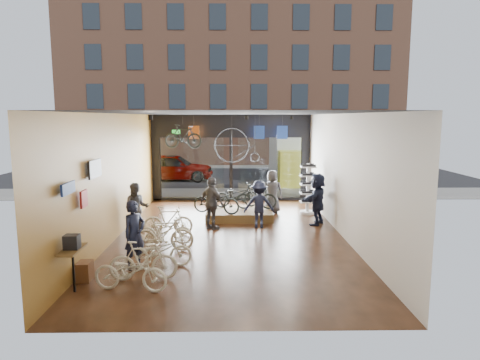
{
  "coord_description": "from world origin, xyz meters",
  "views": [
    {
      "loc": [
        0.11,
        -12.95,
        3.69
      ],
      "look_at": [
        0.33,
        1.4,
        1.57
      ],
      "focal_mm": 32.0,
      "sensor_mm": 36.0,
      "label": 1
    }
  ],
  "objects_px": {
    "display_bike_left": "(216,201)",
    "penny_farthing": "(239,146)",
    "display_bike_mid": "(256,197)",
    "floor_bike_1": "(143,261)",
    "sunglasses_rack": "(308,189)",
    "customer_5": "(317,199)",
    "floor_bike_5": "(168,221)",
    "customer_1": "(137,208)",
    "display_platform": "(239,214)",
    "customer_0": "(135,235)",
    "customer_2": "(212,203)",
    "hung_bike": "(183,136)",
    "box_truck": "(296,158)",
    "floor_bike_2": "(159,251)",
    "customer_4": "(272,192)",
    "street_car": "(173,167)",
    "display_bike_right": "(237,195)",
    "floor_bike_3": "(163,234)",
    "customer_3": "(259,204)",
    "floor_bike_4": "(165,231)",
    "floor_bike_0": "(131,272)"
  },
  "relations": [
    {
      "from": "display_bike_left",
      "to": "hung_bike",
      "type": "height_order",
      "value": "hung_bike"
    },
    {
      "from": "customer_0",
      "to": "customer_4",
      "type": "height_order",
      "value": "customer_0"
    },
    {
      "from": "floor_bike_1",
      "to": "floor_bike_3",
      "type": "xyz_separation_m",
      "value": [
        0.12,
        2.11,
        0.03
      ]
    },
    {
      "from": "box_truck",
      "to": "display_bike_left",
      "type": "height_order",
      "value": "box_truck"
    },
    {
      "from": "penny_farthing",
      "to": "sunglasses_rack",
      "type": "bearing_deg",
      "value": -28.95
    },
    {
      "from": "customer_2",
      "to": "customer_3",
      "type": "distance_m",
      "value": 1.58
    },
    {
      "from": "floor_bike_3",
      "to": "customer_5",
      "type": "bearing_deg",
      "value": -62.64
    },
    {
      "from": "floor_bike_5",
      "to": "display_platform",
      "type": "distance_m",
      "value": 3.25
    },
    {
      "from": "customer_3",
      "to": "customer_4",
      "type": "xyz_separation_m",
      "value": [
        0.64,
        2.25,
        0.04
      ]
    },
    {
      "from": "floor_bike_4",
      "to": "display_bike_right",
      "type": "height_order",
      "value": "display_bike_right"
    },
    {
      "from": "floor_bike_0",
      "to": "hung_bike",
      "type": "height_order",
      "value": "hung_bike"
    },
    {
      "from": "display_platform",
      "to": "customer_1",
      "type": "bearing_deg",
      "value": -149.08
    },
    {
      "from": "customer_3",
      "to": "hung_bike",
      "type": "bearing_deg",
      "value": -45.11
    },
    {
      "from": "floor_bike_4",
      "to": "floor_bike_0",
      "type": "bearing_deg",
      "value": 174.93
    },
    {
      "from": "penny_farthing",
      "to": "hung_bike",
      "type": "distance_m",
      "value": 2.32
    },
    {
      "from": "floor_bike_1",
      "to": "display_platform",
      "type": "xyz_separation_m",
      "value": [
        2.26,
        6.09,
        -0.31
      ]
    },
    {
      "from": "floor_bike_5",
      "to": "display_bike_left",
      "type": "height_order",
      "value": "display_bike_left"
    },
    {
      "from": "floor_bike_1",
      "to": "floor_bike_2",
      "type": "xyz_separation_m",
      "value": [
        0.21,
        0.85,
        -0.04
      ]
    },
    {
      "from": "floor_bike_3",
      "to": "customer_3",
      "type": "bearing_deg",
      "value": -52.0
    },
    {
      "from": "display_bike_mid",
      "to": "display_bike_right",
      "type": "distance_m",
      "value": 0.82
    },
    {
      "from": "customer_3",
      "to": "hung_bike",
      "type": "xyz_separation_m",
      "value": [
        -2.87,
        3.15,
        2.13
      ]
    },
    {
      "from": "display_bike_left",
      "to": "penny_farthing",
      "type": "bearing_deg",
      "value": 1.34
    },
    {
      "from": "floor_bike_1",
      "to": "customer_5",
      "type": "height_order",
      "value": "customer_5"
    },
    {
      "from": "customer_2",
      "to": "hung_bike",
      "type": "relative_size",
      "value": 1.11
    },
    {
      "from": "display_bike_mid",
      "to": "customer_5",
      "type": "distance_m",
      "value": 2.34
    },
    {
      "from": "floor_bike_1",
      "to": "customer_1",
      "type": "distance_m",
      "value": 4.26
    },
    {
      "from": "display_bike_mid",
      "to": "floor_bike_1",
      "type": "bearing_deg",
      "value": 159.12
    },
    {
      "from": "display_bike_left",
      "to": "display_bike_right",
      "type": "distance_m",
      "value": 1.31
    },
    {
      "from": "floor_bike_2",
      "to": "penny_farthing",
      "type": "height_order",
      "value": "penny_farthing"
    },
    {
      "from": "display_bike_mid",
      "to": "customer_0",
      "type": "distance_m",
      "value": 6.3
    },
    {
      "from": "sunglasses_rack",
      "to": "customer_5",
      "type": "bearing_deg",
      "value": -97.92
    },
    {
      "from": "display_bike_right",
      "to": "customer_4",
      "type": "relative_size",
      "value": 1.03
    },
    {
      "from": "box_truck",
      "to": "floor_bike_2",
      "type": "height_order",
      "value": "box_truck"
    },
    {
      "from": "floor_bike_5",
      "to": "street_car",
      "type": "bearing_deg",
      "value": 6.2
    },
    {
      "from": "display_platform",
      "to": "customer_0",
      "type": "distance_m",
      "value": 5.94
    },
    {
      "from": "floor_bike_4",
      "to": "display_platform",
      "type": "relative_size",
      "value": 0.65
    },
    {
      "from": "display_platform",
      "to": "customer_0",
      "type": "xyz_separation_m",
      "value": [
        -2.63,
        -5.28,
        0.7
      ]
    },
    {
      "from": "floor_bike_5",
      "to": "display_bike_right",
      "type": "distance_m",
      "value": 3.57
    },
    {
      "from": "customer_2",
      "to": "customer_5",
      "type": "relative_size",
      "value": 0.98
    },
    {
      "from": "floor_bike_5",
      "to": "customer_1",
      "type": "relative_size",
      "value": 0.96
    },
    {
      "from": "customer_3",
      "to": "customer_5",
      "type": "height_order",
      "value": "customer_5"
    },
    {
      "from": "box_truck",
      "to": "floor_bike_1",
      "type": "height_order",
      "value": "box_truck"
    },
    {
      "from": "floor_bike_3",
      "to": "floor_bike_4",
      "type": "bearing_deg",
      "value": 1.26
    },
    {
      "from": "customer_5",
      "to": "hung_bike",
      "type": "relative_size",
      "value": 1.13
    },
    {
      "from": "street_car",
      "to": "customer_5",
      "type": "distance_m",
      "value": 12.32
    },
    {
      "from": "floor_bike_3",
      "to": "display_bike_right",
      "type": "xyz_separation_m",
      "value": [
        2.05,
        4.49,
        0.25
      ]
    },
    {
      "from": "floor_bike_1",
      "to": "customer_4",
      "type": "distance_m",
      "value": 7.77
    },
    {
      "from": "floor_bike_3",
      "to": "display_bike_right",
      "type": "distance_m",
      "value": 4.94
    },
    {
      "from": "display_bike_right",
      "to": "customer_2",
      "type": "height_order",
      "value": "customer_2"
    },
    {
      "from": "street_car",
      "to": "customer_5",
      "type": "bearing_deg",
      "value": -148.55
    }
  ]
}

